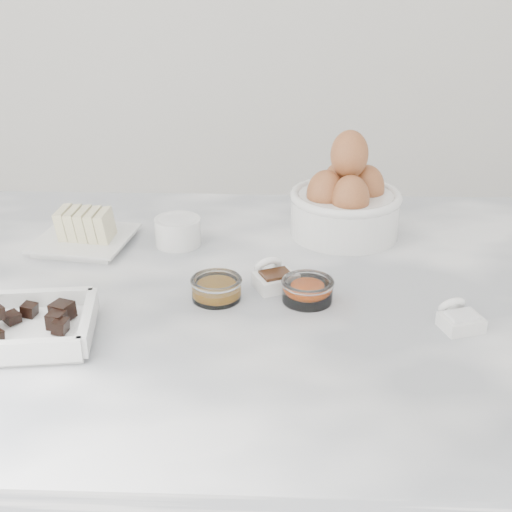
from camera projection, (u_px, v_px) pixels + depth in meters
The scene contains 9 objects.
marble_slab at pixel (241, 303), 1.01m from camera, with size 1.20×0.80×0.04m, color white.
chocolate_dish at pixel (18, 324), 0.88m from camera, with size 0.20×0.16×0.05m.
butter_plate at pixel (82, 232), 1.14m from camera, with size 0.16×0.16×0.06m.
sugar_ramekin at pixel (178, 230), 1.14m from camera, with size 0.07×0.07×0.04m.
egg_bowl at pixel (346, 202), 1.17m from camera, with size 0.19×0.19×0.18m.
honey_bowl at pixel (216, 288), 0.98m from camera, with size 0.07×0.07×0.03m.
zest_bowl at pixel (307, 289), 0.97m from camera, with size 0.07×0.07×0.03m.
vanilla_spoon at pixel (274, 277), 1.01m from camera, with size 0.07×0.08×0.04m.
salt_spoon at pixel (459, 318), 0.91m from camera, with size 0.06×0.07×0.04m.
Camera 1 is at (0.05, -0.89, 1.41)m, focal length 50.00 mm.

